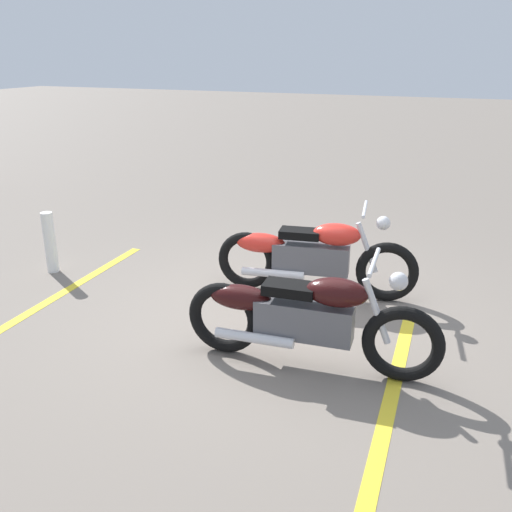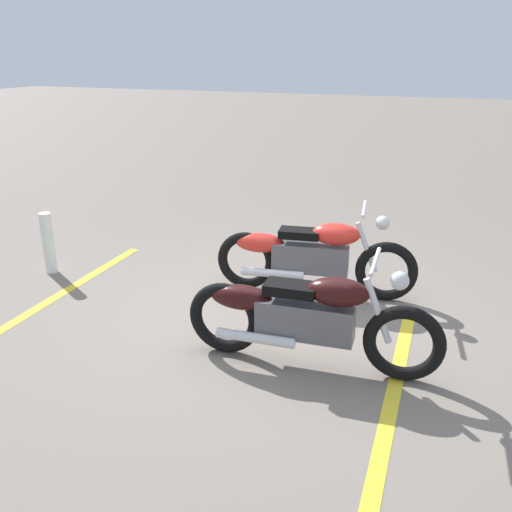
{
  "view_description": "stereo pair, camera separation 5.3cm",
  "coord_description": "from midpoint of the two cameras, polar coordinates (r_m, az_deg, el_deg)",
  "views": [
    {
      "loc": [
        -1.77,
        4.9,
        2.59
      ],
      "look_at": [
        0.23,
        0.0,
        0.65
      ],
      "focal_mm": 39.59,
      "sensor_mm": 36.0,
      "label": 1
    },
    {
      "loc": [
        -1.72,
        4.92,
        2.59
      ],
      "look_at": [
        0.23,
        0.0,
        0.65
      ],
      "focal_mm": 39.59,
      "sensor_mm": 36.0,
      "label": 2
    }
  ],
  "objects": [
    {
      "name": "motorcycle_dark_foreground",
      "position": [
        4.84,
        4.56,
        -6.06
      ],
      "size": [
        2.23,
        0.62,
        1.04
      ],
      "rotation": [
        0.0,
        0.0,
        3.22
      ],
      "color": "black",
      "rests_on": "ground"
    },
    {
      "name": "bollard_post",
      "position": [
        7.32,
        -20.45,
        1.23
      ],
      "size": [
        0.14,
        0.14,
        0.76
      ],
      "primitive_type": "cylinder",
      "color": "white",
      "rests_on": "ground"
    },
    {
      "name": "parking_stripe_near",
      "position": [
        4.8,
        13.42,
        -13.17
      ],
      "size": [
        0.26,
        3.2,
        0.01
      ],
      "primitive_type": "cube",
      "rotation": [
        0.0,
        0.0,
        1.61
      ],
      "color": "yellow",
      "rests_on": "ground"
    },
    {
      "name": "motorcycle_bright_foreground",
      "position": [
        6.25,
        5.2,
        0.13
      ],
      "size": [
        2.22,
        0.7,
        1.04
      ],
      "rotation": [
        0.0,
        0.0,
        3.3
      ],
      "color": "black",
      "rests_on": "ground"
    },
    {
      "name": "parking_stripe_mid",
      "position": [
        6.75,
        -19.32,
        -3.63
      ],
      "size": [
        0.26,
        3.2,
        0.01
      ],
      "primitive_type": "cube",
      "rotation": [
        0.0,
        0.0,
        1.61
      ],
      "color": "yellow",
      "rests_on": "ground"
    },
    {
      "name": "ground_plane",
      "position": [
        5.82,
        1.83,
        -6.3
      ],
      "size": [
        60.0,
        60.0,
        0.0
      ],
      "primitive_type": "plane",
      "color": "slate"
    }
  ]
}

